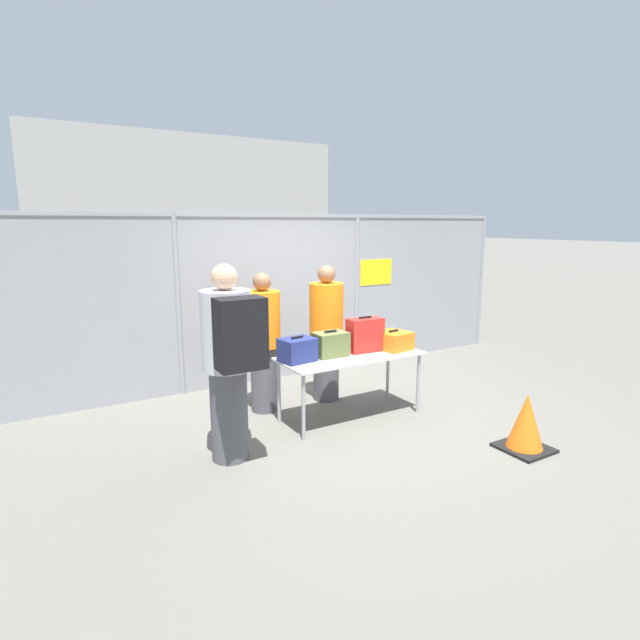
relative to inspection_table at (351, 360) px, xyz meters
The scene contains 13 objects.
ground_plane 0.68m from the inspection_table, 148.50° to the right, with size 120.00×120.00×0.00m, color #605E56.
fence_section 1.88m from the inspection_table, 91.97° to the left, with size 8.34×0.07×2.34m.
inspection_table is the anchor object (origin of this frame).
suitcase_navy 0.68m from the inspection_table, behind, with size 0.40×0.33×0.28m.
suitcase_olive 0.31m from the inspection_table, 161.37° to the left, with size 0.37×0.26×0.30m.
suitcase_red 0.35m from the inspection_table, 11.72° to the left, with size 0.42×0.23×0.42m.
suitcase_orange 0.61m from the inspection_table, ahead, with size 0.40×0.41×0.23m.
traveler_hooded 1.64m from the inspection_table, 167.36° to the right, with size 0.46×0.71×1.86m.
security_worker_near 0.70m from the inspection_table, 83.42° to the left, with size 0.42×0.42×1.71m.
security_worker_far 1.05m from the inspection_table, 137.51° to the left, with size 0.41×0.41×1.66m.
utility_trailer 4.63m from the inspection_table, 58.78° to the left, with size 3.38×1.90×0.62m.
distant_hangar 23.58m from the inspection_table, 79.96° to the left, with size 14.39×8.11×6.29m.
traffic_cone 1.93m from the inspection_table, 57.38° to the right, with size 0.46×0.46×0.58m.
Camera 1 is at (-3.00, -4.50, 2.21)m, focal length 28.00 mm.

